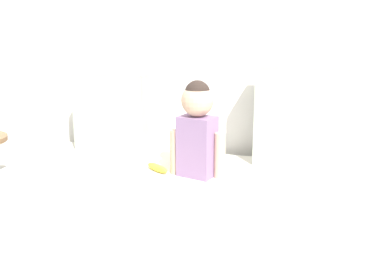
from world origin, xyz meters
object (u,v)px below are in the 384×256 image
object	(u,v)px
couch	(186,206)
throw_pillow_right	(299,117)
toddler	(197,127)
banana	(157,168)
throw_pillow_left	(113,112)

from	to	relation	value
couch	throw_pillow_right	bearing A→B (deg)	28.26
couch	toddler	xyz separation A→B (m)	(0.06, -0.02, 0.45)
couch	banana	distance (m)	0.26
throw_pillow_right	banana	world-z (taller)	throw_pillow_right
couch	throw_pillow_left	distance (m)	0.78
throw_pillow_left	couch	bearing A→B (deg)	-28.26
couch	banana	world-z (taller)	banana
throw_pillow_left	throw_pillow_right	world-z (taller)	throw_pillow_right
toddler	banana	xyz separation A→B (m)	(-0.22, 0.00, -0.24)
throw_pillow_left	throw_pillow_right	bearing A→B (deg)	0.00
throw_pillow_right	toddler	distance (m)	0.59
throw_pillow_right	toddler	xyz separation A→B (m)	(-0.50, -0.32, -0.02)
couch	throw_pillow_left	bearing A→B (deg)	151.74
banana	couch	bearing A→B (deg)	4.55
throw_pillow_left	toddler	distance (m)	0.71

